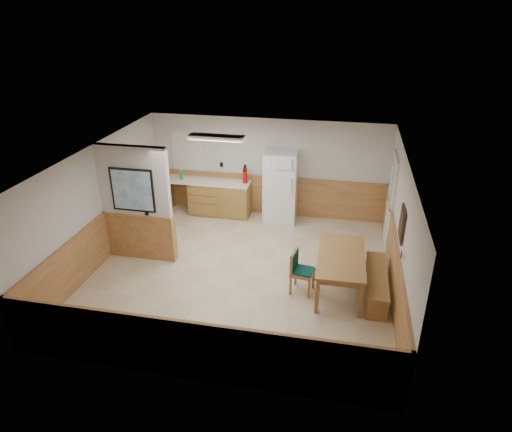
% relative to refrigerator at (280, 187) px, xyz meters
% --- Properties ---
extents(ground, '(6.00, 6.00, 0.00)m').
position_rel_refrigerator_xyz_m(ground, '(-0.39, -2.63, -0.90)').
color(ground, beige).
rests_on(ground, ground).
extents(ceiling, '(6.00, 6.00, 0.02)m').
position_rel_refrigerator_xyz_m(ceiling, '(-0.39, -2.63, 1.60)').
color(ceiling, silver).
rests_on(ceiling, back_wall).
extents(back_wall, '(6.00, 0.02, 2.50)m').
position_rel_refrigerator_xyz_m(back_wall, '(-0.39, 0.37, 0.35)').
color(back_wall, silver).
rests_on(back_wall, ground).
extents(right_wall, '(0.02, 6.00, 2.50)m').
position_rel_refrigerator_xyz_m(right_wall, '(2.61, -2.63, 0.35)').
color(right_wall, silver).
rests_on(right_wall, ground).
extents(left_wall, '(0.02, 6.00, 2.50)m').
position_rel_refrigerator_xyz_m(left_wall, '(-3.39, -2.63, 0.35)').
color(left_wall, silver).
rests_on(left_wall, ground).
extents(wainscot_back, '(6.00, 0.04, 1.00)m').
position_rel_refrigerator_xyz_m(wainscot_back, '(-0.39, 0.35, -0.40)').
color(wainscot_back, '#C77F4F').
rests_on(wainscot_back, ground).
extents(wainscot_right, '(0.04, 6.00, 1.00)m').
position_rel_refrigerator_xyz_m(wainscot_right, '(2.59, -2.63, -0.40)').
color(wainscot_right, '#C77F4F').
rests_on(wainscot_right, ground).
extents(wainscot_left, '(0.04, 6.00, 1.00)m').
position_rel_refrigerator_xyz_m(wainscot_left, '(-3.37, -2.63, -0.40)').
color(wainscot_left, '#C77F4F').
rests_on(wainscot_left, ground).
extents(partition_wall, '(1.50, 0.20, 2.50)m').
position_rel_refrigerator_xyz_m(partition_wall, '(-2.64, -2.43, 0.33)').
color(partition_wall, silver).
rests_on(partition_wall, ground).
extents(kitchen_counter, '(2.20, 0.61, 1.00)m').
position_rel_refrigerator_xyz_m(kitchen_counter, '(-1.60, 0.05, -0.44)').
color(kitchen_counter, '#A47E3A').
rests_on(kitchen_counter, ground).
extents(exterior_door, '(0.07, 1.02, 2.15)m').
position_rel_refrigerator_xyz_m(exterior_door, '(2.57, -0.73, 0.15)').
color(exterior_door, silver).
rests_on(exterior_door, ground).
extents(kitchen_window, '(0.80, 0.04, 1.00)m').
position_rel_refrigerator_xyz_m(kitchen_window, '(-2.49, 0.35, 0.65)').
color(kitchen_window, silver).
rests_on(kitchen_window, back_wall).
extents(wall_painting, '(0.04, 0.50, 0.60)m').
position_rel_refrigerator_xyz_m(wall_painting, '(2.57, -2.93, 0.65)').
color(wall_painting, '#342515').
rests_on(wall_painting, right_wall).
extents(fluorescent_fixture, '(1.20, 0.30, 0.09)m').
position_rel_refrigerator_xyz_m(fluorescent_fixture, '(-1.19, -1.33, 1.55)').
color(fluorescent_fixture, silver).
rests_on(fluorescent_fixture, ceiling).
extents(refrigerator, '(0.82, 0.73, 1.80)m').
position_rel_refrigerator_xyz_m(refrigerator, '(0.00, 0.00, 0.00)').
color(refrigerator, white).
rests_on(refrigerator, ground).
extents(dining_table, '(0.90, 1.76, 0.75)m').
position_rel_refrigerator_xyz_m(dining_table, '(1.60, -2.83, -0.24)').
color(dining_table, '#A66E3D').
rests_on(dining_table, ground).
extents(dining_bench, '(0.38, 1.71, 0.45)m').
position_rel_refrigerator_xyz_m(dining_bench, '(2.28, -2.87, -0.55)').
color(dining_bench, '#A66E3D').
rests_on(dining_bench, ground).
extents(dining_chair, '(0.63, 0.47, 0.85)m').
position_rel_refrigerator_xyz_m(dining_chair, '(0.83, -3.03, -0.40)').
color(dining_chair, '#A66E3D').
rests_on(dining_chair, ground).
extents(fire_extinguisher, '(0.12, 0.12, 0.48)m').
position_rel_refrigerator_xyz_m(fire_extinguisher, '(-0.91, 0.10, 0.21)').
color(fire_extinguisher, '#AE1209').
rests_on(fire_extinguisher, kitchen_counter).
extents(soap_bottle, '(0.09, 0.09, 0.23)m').
position_rel_refrigerator_xyz_m(soap_bottle, '(-2.58, 0.02, 0.12)').
color(soap_bottle, green).
rests_on(soap_bottle, kitchen_counter).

